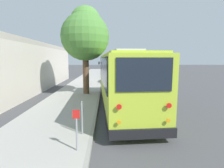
{
  "coord_description": "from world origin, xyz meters",
  "views": [
    {
      "loc": [
        -10.96,
        0.93,
        3.05
      ],
      "look_at": [
        1.21,
        0.53,
        1.3
      ],
      "focal_mm": 28.0,
      "sensor_mm": 36.0,
      "label": 1
    }
  ],
  "objects": [
    {
      "name": "curb_strip",
      "position": [
        0.0,
        1.51,
        0.07
      ],
      "size": [
        80.0,
        0.14,
        0.15
      ],
      "primitive_type": "cube",
      "color": "gray",
      "rests_on": "ground"
    },
    {
      "name": "ground_plane",
      "position": [
        0.0,
        0.0,
        0.0
      ],
      "size": [
        160.0,
        160.0,
        0.0
      ],
      "primitive_type": "plane",
      "color": "#474749"
    },
    {
      "name": "sign_post_far",
      "position": [
        -4.46,
        1.88,
        0.81
      ],
      "size": [
        0.06,
        0.06,
        1.31
      ],
      "color": "gray",
      "rests_on": "sidewalk_slab"
    },
    {
      "name": "parked_sedan_black",
      "position": [
        24.04,
        0.53,
        0.6
      ],
      "size": [
        4.74,
        1.89,
        1.3
      ],
      "rotation": [
        0.0,
        0.0,
        -0.06
      ],
      "color": "black",
      "rests_on": "ground"
    },
    {
      "name": "shuttle_bus",
      "position": [
        -0.29,
        -0.07,
        1.89
      ],
      "size": [
        10.09,
        3.18,
        3.52
      ],
      "rotation": [
        0.0,
        0.0,
        0.06
      ],
      "color": "#ADC633",
      "rests_on": "ground"
    },
    {
      "name": "street_tree",
      "position": [
        3.77,
        2.64,
        5.09
      ],
      "size": [
        3.9,
        3.9,
        7.24
      ],
      "color": "brown",
      "rests_on": "sidewalk_slab"
    },
    {
      "name": "parked_sedan_navy",
      "position": [
        16.67,
        0.27,
        0.59
      ],
      "size": [
        4.58,
        2.03,
        1.27
      ],
      "rotation": [
        0.0,
        0.0,
        0.08
      ],
      "color": "#19234C",
      "rests_on": "ground"
    },
    {
      "name": "sign_post_near",
      "position": [
        -5.69,
        1.88,
        0.84
      ],
      "size": [
        0.06,
        0.22,
        1.34
      ],
      "color": "gray",
      "rests_on": "sidewalk_slab"
    },
    {
      "name": "parked_sedan_blue",
      "position": [
        31.75,
        0.34,
        0.6
      ],
      "size": [
        4.72,
        1.96,
        1.3
      ],
      "rotation": [
        0.0,
        0.0,
        -0.05
      ],
      "color": "navy",
      "rests_on": "ground"
    },
    {
      "name": "parked_sedan_silver",
      "position": [
        10.94,
        0.44,
        0.58
      ],
      "size": [
        4.42,
        1.99,
        1.26
      ],
      "rotation": [
        0.0,
        0.0,
        0.07
      ],
      "color": "#A8AAAF",
      "rests_on": "ground"
    },
    {
      "name": "sidewalk_slab",
      "position": [
        0.0,
        3.52,
        0.07
      ],
      "size": [
        80.0,
        3.87,
        0.15
      ],
      "primitive_type": "cube",
      "color": "#A3A099",
      "rests_on": "ground"
    },
    {
      "name": "building_backdrop",
      "position": [
        7.14,
        10.28,
        2.11
      ],
      "size": [
        18.82,
        6.91,
        4.6
      ],
      "color": "beige",
      "rests_on": "ground"
    }
  ]
}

